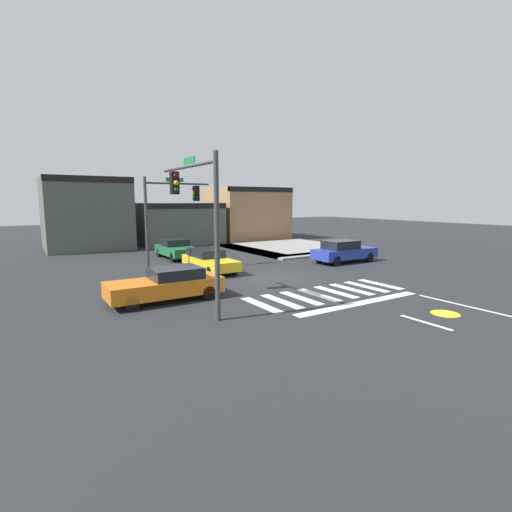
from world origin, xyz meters
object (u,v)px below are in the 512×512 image
(traffic_signal_northwest, at_px, (169,207))
(car_orange, at_px, (167,284))
(car_yellow, at_px, (209,260))
(car_blue, at_px, (344,251))
(traffic_signal_southwest, at_px, (196,203))
(car_green, at_px, (176,249))

(traffic_signal_northwest, height_order, car_orange, traffic_signal_northwest)
(car_orange, xyz_separation_m, car_yellow, (4.48, 5.34, -0.03))
(car_orange, xyz_separation_m, car_blue, (13.75, 3.31, 0.08))
(traffic_signal_southwest, distance_m, traffic_signal_northwest, 8.91)
(car_green, bearing_deg, car_blue, 48.45)
(car_blue, distance_m, car_green, 12.15)
(traffic_signal_northwest, bearing_deg, car_yellow, -38.57)
(traffic_signal_southwest, xyz_separation_m, car_orange, (-0.59, 1.84, -3.43))
(traffic_signal_southwest, relative_size, car_yellow, 1.24)
(traffic_signal_southwest, height_order, traffic_signal_northwest, traffic_signal_southwest)
(traffic_signal_southwest, xyz_separation_m, traffic_signal_northwest, (2.04, 8.67, -0.25))
(car_yellow, bearing_deg, traffic_signal_southwest, -28.43)
(car_orange, relative_size, car_green, 1.08)
(car_blue, bearing_deg, car_green, 138.45)
(car_green, bearing_deg, car_orange, -22.30)
(car_orange, xyz_separation_m, car_green, (4.66, 11.37, 0.01))
(traffic_signal_southwest, relative_size, car_blue, 1.27)
(traffic_signal_northwest, bearing_deg, car_orange, -111.08)
(traffic_signal_northwest, bearing_deg, traffic_signal_southwest, -103.24)
(car_blue, relative_size, car_green, 1.05)
(car_orange, relative_size, car_blue, 1.03)
(traffic_signal_northwest, height_order, car_green, traffic_signal_northwest)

